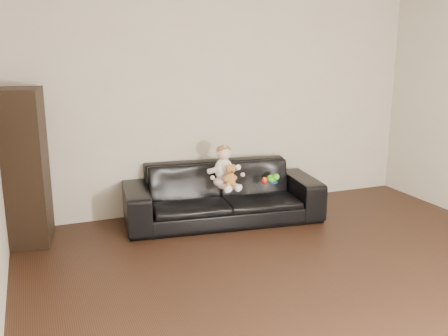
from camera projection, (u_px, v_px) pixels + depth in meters
name	position (u px, v px, depth m)	size (l,w,h in m)	color
floor	(354.00, 309.00, 3.83)	(5.50, 5.50, 0.00)	black
wall_back	(224.00, 102.00, 6.01)	(5.00, 5.00, 0.00)	beige
sofa	(222.00, 193.00, 5.72)	(2.22, 0.87, 0.65)	black
cabinet	(25.00, 168.00, 4.97)	(0.39, 0.54, 1.57)	black
shelf_item	(24.00, 132.00, 4.89)	(0.18, 0.25, 0.28)	silver
baby	(224.00, 169.00, 5.52)	(0.36, 0.43, 0.48)	silver
teddy_bear	(230.00, 176.00, 5.40)	(0.17, 0.17, 0.24)	#B07132
toy_green	(272.00, 179.00, 5.75)	(0.11, 0.13, 0.09)	#4CDF1A
toy_rattle	(264.00, 181.00, 5.69)	(0.07, 0.07, 0.07)	red
toy_blue_disc	(273.00, 182.00, 5.75)	(0.10, 0.10, 0.01)	#1839C0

